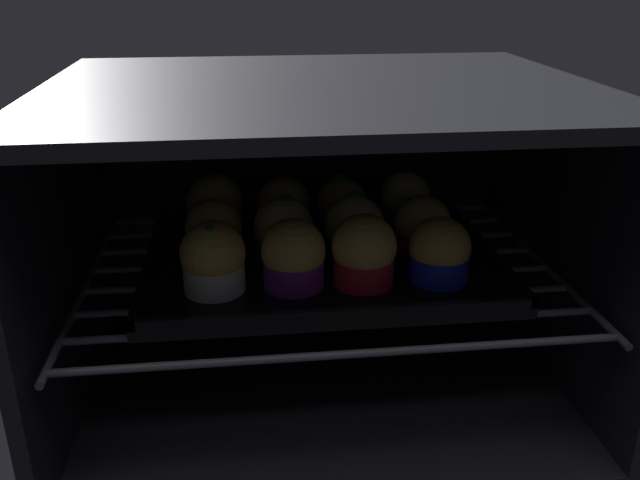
{
  "coord_description": "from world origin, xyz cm",
  "views": [
    {
      "loc": [
        -8.68,
        -50.37,
        47.48
      ],
      "look_at": [
        0.0,
        22.86,
        17.01
      ],
      "focal_mm": 37.88,
      "sensor_mm": 36.0,
      "label": 1
    }
  ],
  "objects_px": {
    "muffin_row0_col2": "(364,252)",
    "muffin_row0_col0": "(213,259)",
    "baking_tray": "(320,258)",
    "muffin_row0_col3": "(440,253)",
    "muffin_row2_col1": "(283,208)",
    "muffin_row0_col1": "(293,256)",
    "muffin_row2_col0": "(215,207)",
    "muffin_row1_col2": "(354,229)",
    "muffin_row1_col3": "(422,227)",
    "muffin_row1_col0": "(214,232)",
    "muffin_row1_col1": "(284,231)",
    "muffin_row2_col3": "(405,201)",
    "muffin_row2_col2": "(342,206)"
  },
  "relations": [
    {
      "from": "muffin_row0_col2",
      "to": "muffin_row0_col3",
      "type": "relative_size",
      "value": 1.1
    },
    {
      "from": "muffin_row1_col2",
      "to": "muffin_row1_col3",
      "type": "height_order",
      "value": "muffin_row1_col2"
    },
    {
      "from": "muffin_row0_col1",
      "to": "muffin_row2_col3",
      "type": "bearing_deg",
      "value": 45.39
    },
    {
      "from": "muffin_row0_col2",
      "to": "muffin_row1_col3",
      "type": "xyz_separation_m",
      "value": [
        0.08,
        0.08,
        -0.01
      ]
    },
    {
      "from": "baking_tray",
      "to": "muffin_row2_col1",
      "type": "distance_m",
      "value": 0.1
    },
    {
      "from": "muffin_row1_col3",
      "to": "muffin_row2_col0",
      "type": "bearing_deg",
      "value": 160.67
    },
    {
      "from": "muffin_row0_col3",
      "to": "muffin_row1_col1",
      "type": "distance_m",
      "value": 0.18
    },
    {
      "from": "muffin_row1_col3",
      "to": "muffin_row1_col2",
      "type": "bearing_deg",
      "value": 179.25
    },
    {
      "from": "baking_tray",
      "to": "muffin_row1_col2",
      "type": "xyz_separation_m",
      "value": [
        0.04,
        -0.0,
        0.04
      ]
    },
    {
      "from": "muffin_row0_col1",
      "to": "muffin_row1_col3",
      "type": "distance_m",
      "value": 0.18
    },
    {
      "from": "muffin_row0_col1",
      "to": "muffin_row0_col2",
      "type": "distance_m",
      "value": 0.08
    },
    {
      "from": "muffin_row0_col3",
      "to": "muffin_row2_col0",
      "type": "relative_size",
      "value": 0.92
    },
    {
      "from": "muffin_row2_col0",
      "to": "muffin_row2_col2",
      "type": "distance_m",
      "value": 0.16
    },
    {
      "from": "muffin_row1_col0",
      "to": "muffin_row2_col1",
      "type": "height_order",
      "value": "same"
    },
    {
      "from": "muffin_row0_col2",
      "to": "muffin_row0_col3",
      "type": "height_order",
      "value": "muffin_row0_col2"
    },
    {
      "from": "baking_tray",
      "to": "muffin_row0_col0",
      "type": "bearing_deg",
      "value": -146.38
    },
    {
      "from": "muffin_row1_col0",
      "to": "muffin_row0_col2",
      "type": "bearing_deg",
      "value": -28.21
    },
    {
      "from": "baking_tray",
      "to": "muffin_row0_col2",
      "type": "bearing_deg",
      "value": -65.61
    },
    {
      "from": "muffin_row0_col1",
      "to": "muffin_row0_col0",
      "type": "bearing_deg",
      "value": -179.93
    },
    {
      "from": "muffin_row1_col3",
      "to": "muffin_row2_col1",
      "type": "distance_m",
      "value": 0.18
    },
    {
      "from": "muffin_row2_col0",
      "to": "muffin_row0_col0",
      "type": "bearing_deg",
      "value": -89.16
    },
    {
      "from": "muffin_row0_col2",
      "to": "muffin_row0_col0",
      "type": "bearing_deg",
      "value": 179.48
    },
    {
      "from": "muffin_row1_col0",
      "to": "muffin_row0_col0",
      "type": "bearing_deg",
      "value": -88.9
    },
    {
      "from": "muffin_row0_col0",
      "to": "muffin_row1_col2",
      "type": "height_order",
      "value": "same"
    },
    {
      "from": "muffin_row1_col1",
      "to": "muffin_row2_col1",
      "type": "xyz_separation_m",
      "value": [
        0.01,
        0.08,
        -0.0
      ]
    },
    {
      "from": "muffin_row0_col2",
      "to": "muffin_row2_col3",
      "type": "height_order",
      "value": "muffin_row0_col2"
    },
    {
      "from": "muffin_row0_col1",
      "to": "muffin_row1_col2",
      "type": "xyz_separation_m",
      "value": [
        0.08,
        0.08,
        -0.0
      ]
    },
    {
      "from": "baking_tray",
      "to": "muffin_row2_col1",
      "type": "xyz_separation_m",
      "value": [
        -0.04,
        0.08,
        0.04
      ]
    },
    {
      "from": "muffin_row0_col2",
      "to": "muffin_row1_col1",
      "type": "xyz_separation_m",
      "value": [
        -0.08,
        0.08,
        -0.0
      ]
    },
    {
      "from": "muffin_row1_col1",
      "to": "muffin_row2_col3",
      "type": "bearing_deg",
      "value": 26.17
    },
    {
      "from": "muffin_row1_col1",
      "to": "muffin_row2_col1",
      "type": "height_order",
      "value": "muffin_row1_col1"
    },
    {
      "from": "baking_tray",
      "to": "muffin_row2_col0",
      "type": "distance_m",
      "value": 0.16
    },
    {
      "from": "muffin_row1_col1",
      "to": "muffin_row2_col3",
      "type": "relative_size",
      "value": 0.97
    },
    {
      "from": "muffin_row0_col0",
      "to": "muffin_row0_col2",
      "type": "height_order",
      "value": "muffin_row0_col2"
    },
    {
      "from": "muffin_row2_col2",
      "to": "muffin_row2_col1",
      "type": "bearing_deg",
      "value": 178.75
    },
    {
      "from": "muffin_row0_col3",
      "to": "muffin_row2_col1",
      "type": "distance_m",
      "value": 0.23
    },
    {
      "from": "muffin_row2_col0",
      "to": "muffin_row1_col1",
      "type": "bearing_deg",
      "value": -45.63
    },
    {
      "from": "muffin_row0_col1",
      "to": "muffin_row2_col2",
      "type": "height_order",
      "value": "muffin_row0_col1"
    },
    {
      "from": "muffin_row1_col3",
      "to": "muffin_row2_col0",
      "type": "xyz_separation_m",
      "value": [
        -0.25,
        0.09,
        0.01
      ]
    },
    {
      "from": "muffin_row1_col0",
      "to": "muffin_row2_col3",
      "type": "xyz_separation_m",
      "value": [
        0.24,
        0.08,
        0.0
      ]
    },
    {
      "from": "muffin_row1_col3",
      "to": "muffin_row0_col1",
      "type": "bearing_deg",
      "value": -154.21
    },
    {
      "from": "muffin_row0_col0",
      "to": "muffin_row0_col2",
      "type": "xyz_separation_m",
      "value": [
        0.16,
        -0.0,
        0.0
      ]
    },
    {
      "from": "muffin_row2_col3",
      "to": "muffin_row2_col0",
      "type": "bearing_deg",
      "value": 179.28
    },
    {
      "from": "muffin_row0_col2",
      "to": "muffin_row1_col2",
      "type": "xyz_separation_m",
      "value": [
        0.0,
        0.08,
        -0.0
      ]
    },
    {
      "from": "muffin_row0_col1",
      "to": "muffin_row0_col2",
      "type": "bearing_deg",
      "value": -1.16
    },
    {
      "from": "muffin_row0_col1",
      "to": "muffin_row0_col3",
      "type": "bearing_deg",
      "value": -0.72
    },
    {
      "from": "muffin_row0_col3",
      "to": "muffin_row2_col1",
      "type": "relative_size",
      "value": 1.01
    },
    {
      "from": "muffin_row2_col0",
      "to": "muffin_row2_col2",
      "type": "xyz_separation_m",
      "value": [
        0.16,
        -0.0,
        -0.01
      ]
    },
    {
      "from": "muffin_row1_col2",
      "to": "muffin_row0_col2",
      "type": "bearing_deg",
      "value": -92.17
    },
    {
      "from": "muffin_row1_col2",
      "to": "muffin_row1_col3",
      "type": "distance_m",
      "value": 0.08
    }
  ]
}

